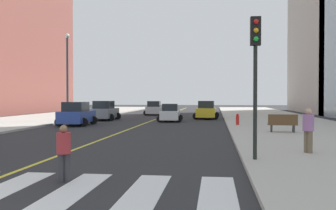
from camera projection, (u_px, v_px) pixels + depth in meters
sidewalk_kerb_east at (309, 133)px, 24.40m from camera, size 10.00×120.00×0.15m
lane_divider_paint at (162, 117)px, 45.73m from camera, size 0.16×80.00×0.01m
car_white_nearest at (170, 113)px, 36.98m from camera, size 2.51×3.91×1.71m
car_silver_second at (154, 108)px, 50.38m from camera, size 2.69×4.19×1.84m
car_blue_third at (77, 114)px, 31.91m from camera, size 2.82×4.44×1.96m
car_gray_fourth at (104, 111)px, 39.19m from camera, size 2.77×4.43×1.97m
car_yellow_fifth at (206, 110)px, 41.43m from camera, size 2.81×4.42×1.95m
traffic_light_near_corner at (255, 60)px, 13.46m from camera, size 0.36×0.41×5.01m
park_bench at (283, 124)px, 24.05m from camera, size 1.83×0.66×1.12m
pedestrian_crossing at (64, 150)px, 10.64m from camera, size 0.39×0.39×1.57m
pedestrian_waiting_east at (308, 128)px, 15.11m from camera, size 0.43×0.43×1.75m
fire_hydrant at (238, 119)px, 30.41m from camera, size 0.26×0.26×0.89m
street_lamp at (67, 70)px, 37.06m from camera, size 0.44×0.44×8.34m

